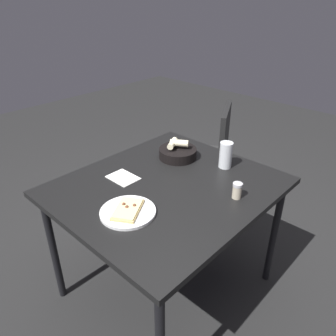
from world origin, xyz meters
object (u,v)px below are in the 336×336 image
Objects in this scene: pizza_plate at (128,211)px; beer_glass at (226,156)px; bread_basket at (178,152)px; pepper_shaker at (237,191)px; chair_near at (208,151)px; dining_table at (167,195)px.

pizza_plate is 1.69× the size of beer_glass.
pizza_plate is 0.60m from bread_basket.
beer_glass is 0.31m from pepper_shaker.
pepper_shaker is at bearing 57.08° from pizza_plate.
beer_glass is (0.07, 0.66, 0.06)m from pizza_plate.
pizza_plate is 3.14× the size of pepper_shaker.
pizza_plate is at bearing -70.01° from bread_basket.
bread_basket is 1.49× the size of beer_glass.
bread_basket reaches higher than pepper_shaker.
beer_glass is at bearing 19.50° from bread_basket.
pizza_plate is at bearing -70.33° from chair_near.
chair_near reaches higher than bread_basket.
bread_basket is 0.26× the size of chair_near.
beer_glass is 1.86× the size of pepper_shaker.
dining_table is at bearing 97.73° from pizza_plate.
bread_basket is 0.51m from pepper_shaker.
dining_table is 0.95m from chair_near.
pepper_shaker is at bearing -14.40° from bread_basket.
chair_near is at bearing 134.29° from pepper_shaker.
bread_basket is 0.29m from beer_glass.
pizza_plate reaches higher than dining_table.
bread_basket reaches higher than dining_table.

